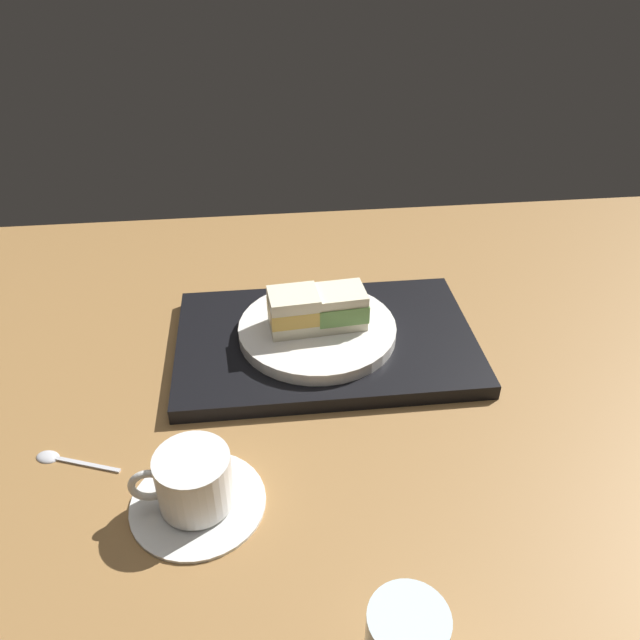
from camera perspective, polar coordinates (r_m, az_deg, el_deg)
The scene contains 7 objects.
ground_plane at distance 87.71cm, azimuth 4.49°, elevation -5.06°, with size 140.00×100.00×3.00cm, color olive.
serving_tray at distance 89.31cm, azimuth 0.52°, elevation -1.97°, with size 41.89×26.85×2.17cm, color black.
sandwich_plate at distance 88.21cm, azimuth -0.25°, elevation -0.92°, with size 22.16×22.16×1.75cm, color white.
sandwich_near at distance 86.77cm, azimuth 1.86°, elevation 1.23°, with size 7.36×6.48×5.32cm.
sandwich_far at distance 85.61cm, azimuth -2.40°, elevation 0.82°, with size 7.22×6.17×5.65cm.
coffee_cup at distance 69.02cm, azimuth -11.38°, elevation -14.54°, with size 14.53×14.53×7.09cm.
teaspoon at distance 79.88cm, azimuth -22.65°, elevation -11.48°, with size 10.42×4.81×0.80cm.
Camera 1 is at (14.17, 65.70, 54.86)cm, focal length 35.16 mm.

